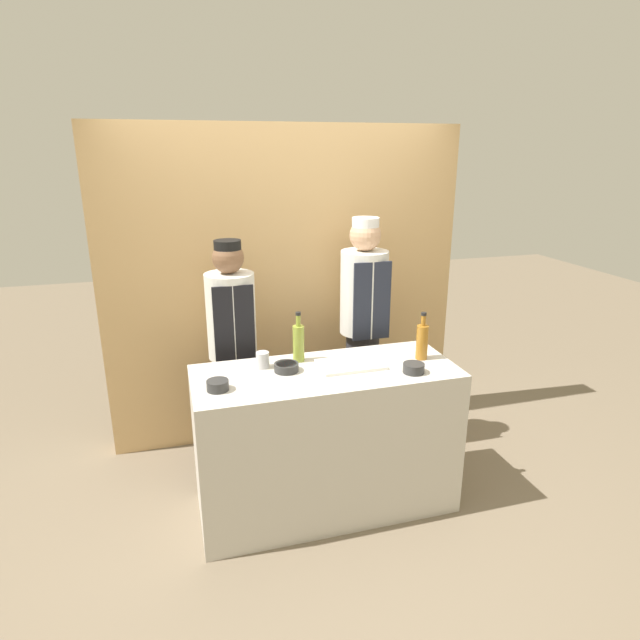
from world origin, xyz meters
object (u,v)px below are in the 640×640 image
object	(u,v)px
bottle_amber	(422,341)
chef_right	(363,327)
cutting_board	(351,365)
cup_steel	(263,360)
bottle_oil	(299,342)
chef_left	(233,348)
sauce_bowl_orange	(218,385)
sauce_bowl_red	(286,367)
sauce_bowl_yellow	(414,368)

from	to	relation	value
bottle_amber	chef_right	size ratio (longest dim) A/B	0.17
cutting_board	cup_steel	size ratio (longest dim) A/B	4.03
cutting_board	cup_steel	world-z (taller)	cup_steel
bottle_oil	chef_left	distance (m)	0.60
bottle_oil	cup_steel	bearing A→B (deg)	-169.67
sauce_bowl_orange	cutting_board	size ratio (longest dim) A/B	0.31
bottle_amber	chef_right	world-z (taller)	chef_right
sauce_bowl_orange	chef_left	size ratio (longest dim) A/B	0.07
sauce_bowl_red	cutting_board	world-z (taller)	sauce_bowl_red
sauce_bowl_red	cutting_board	distance (m)	0.40
cup_steel	chef_right	bearing A→B (deg)	30.33
cutting_board	chef_right	distance (m)	0.69
sauce_bowl_yellow	cup_steel	distance (m)	0.91
bottle_amber	cup_steel	distance (m)	1.01
sauce_bowl_orange	bottle_oil	size ratio (longest dim) A/B	0.38
sauce_bowl_red	bottle_amber	size ratio (longest dim) A/B	0.48
cutting_board	chef_left	distance (m)	0.90
sauce_bowl_yellow	bottle_amber	xyz separation A→B (m)	(0.14, 0.19, 0.09)
sauce_bowl_yellow	cutting_board	size ratio (longest dim) A/B	0.32
sauce_bowl_yellow	bottle_oil	world-z (taller)	bottle_oil
bottle_oil	chef_right	xyz separation A→B (m)	(0.60, 0.45, -0.10)
bottle_oil	chef_left	world-z (taller)	chef_left
bottle_amber	cup_steel	xyz separation A→B (m)	(-1.00, 0.14, -0.07)
cutting_board	bottle_amber	size ratio (longest dim) A/B	1.30
sauce_bowl_orange	cup_steel	size ratio (longest dim) A/B	1.24
bottle_oil	cup_steel	size ratio (longest dim) A/B	3.23
sauce_bowl_orange	chef_left	xyz separation A→B (m)	(0.18, 0.74, -0.07)
sauce_bowl_orange	chef_right	bearing A→B (deg)	33.06
chef_right	sauce_bowl_red	bearing A→B (deg)	-140.53
cutting_board	cup_steel	distance (m)	0.54
bottle_oil	chef_left	xyz separation A→B (m)	(-0.36, 0.45, -0.17)
cup_steel	chef_right	world-z (taller)	chef_right
sauce_bowl_orange	bottle_amber	world-z (taller)	bottle_amber
chef_left	bottle_oil	bearing A→B (deg)	-51.20
chef_left	sauce_bowl_orange	bearing A→B (deg)	-103.39
sauce_bowl_orange	sauce_bowl_red	xyz separation A→B (m)	(0.42, 0.15, -0.00)
sauce_bowl_orange	sauce_bowl_red	bearing A→B (deg)	19.85
sauce_bowl_red	sauce_bowl_yellow	distance (m)	0.76
sauce_bowl_red	sauce_bowl_yellow	world-z (taller)	sauce_bowl_yellow
bottle_oil	cup_steel	xyz separation A→B (m)	(-0.24, -0.04, -0.08)
sauce_bowl_orange	bottle_amber	xyz separation A→B (m)	(1.29, 0.11, 0.09)
chef_left	bottle_amber	bearing A→B (deg)	-29.32
bottle_amber	bottle_oil	distance (m)	0.78
chef_right	sauce_bowl_yellow	bearing A→B (deg)	-89.02
bottle_oil	sauce_bowl_orange	bearing A→B (deg)	-151.37
bottle_amber	chef_right	bearing A→B (deg)	104.19
chef_left	chef_right	bearing A→B (deg)	0.01
sauce_bowl_red	bottle_amber	world-z (taller)	bottle_amber
sauce_bowl_yellow	chef_left	world-z (taller)	chef_left
sauce_bowl_red	bottle_amber	distance (m)	0.88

